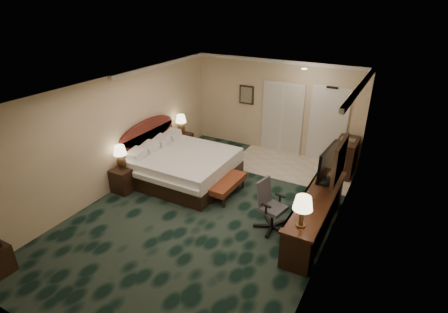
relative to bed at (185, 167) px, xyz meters
The scene contains 24 objects.
floor 1.61m from the bed, 36.15° to the right, with size 5.00×7.50×0.00m, color black.
ceiling 2.81m from the bed, 36.15° to the right, with size 5.00×7.50×0.00m, color white.
wall_back 3.25m from the bed, 65.91° to the left, with size 5.00×0.00×2.70m, color tan.
wall_front 4.94m from the bed, 74.87° to the right, with size 5.00×0.00×2.70m, color tan.
wall_left 1.83m from the bed, 143.25° to the right, with size 0.00×7.50×2.70m, color tan.
wall_right 4.00m from the bed, 13.78° to the right, with size 0.00×7.50×2.70m, color tan.
crown_molding 2.77m from the bed, 36.15° to the right, with size 5.00×7.50×0.10m, color silver, non-canonical shape.
tile_patch 2.95m from the bed, 42.42° to the left, with size 3.20×1.70×0.01m, color beige.
headboard 1.23m from the bed, behind, with size 0.12×2.00×1.40m, color #4B150E, non-canonical shape.
entry_door 4.03m from the bed, 44.83° to the left, with size 1.02×0.06×2.18m, color silver.
closet_doors 3.25m from the bed, 61.49° to the left, with size 1.20×0.06×2.10m, color beige.
wall_art 3.07m from the bed, 82.56° to the left, with size 0.45×0.06×0.55m, color #505F59.
wall_mirror 3.92m from the bed, ahead, with size 0.05×0.95×0.75m, color white.
bed is the anchor object (origin of this frame).
nightstand_near 1.50m from the bed, 131.12° to the right, with size 0.46×0.53×0.58m, color black.
nightstand_far 1.59m from the bed, 127.65° to the left, with size 0.50×0.57×0.62m, color black.
lamp_near 1.59m from the bed, 132.54° to the right, with size 0.31×0.31×0.58m, color black, non-canonical shape.
lamp_far 1.72m from the bed, 127.20° to the left, with size 0.31×0.31×0.58m, color black, non-canonical shape.
bed_bench 1.34m from the bed, ahead, with size 0.41×1.17×0.40m, color brown.
desk 3.50m from the bed, ahead, with size 0.58×2.69×0.78m, color black.
tv 3.52m from the bed, ahead, with size 0.08×1.00×0.78m, color black.
desk_lamp 3.84m from the bed, 24.31° to the right, with size 0.33×0.33×0.58m, color black, non-canonical shape.
desk_chair 2.82m from the bed, 17.52° to the right, with size 0.60×0.57×1.04m, color #48484D, non-canonical shape.
minibar 4.15m from the bed, 33.31° to the left, with size 0.50×0.90×0.95m, color black.
Camera 1 is at (3.35, -5.49, 4.34)m, focal length 28.00 mm.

